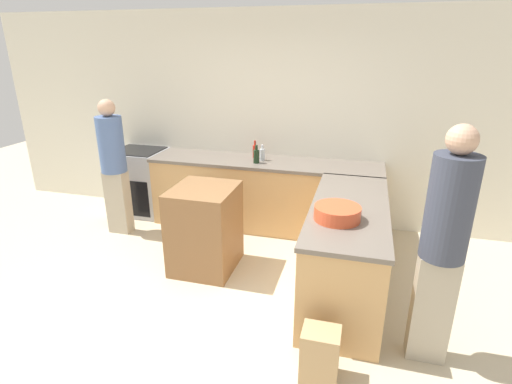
# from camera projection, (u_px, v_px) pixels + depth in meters

# --- Properties ---
(ground_plane) EXTENTS (14.00, 14.00, 0.00)m
(ground_plane) POSITION_uv_depth(u_px,v_px,m) (210.00, 315.00, 3.56)
(ground_plane) COLOR beige
(wall_back) EXTENTS (8.00, 0.06, 2.70)m
(wall_back) POSITION_uv_depth(u_px,v_px,m) (271.00, 120.00, 5.19)
(wall_back) COLOR silver
(wall_back) RESTS_ON ground_plane
(counter_back) EXTENTS (2.93, 0.68, 0.90)m
(counter_back) POSITION_uv_depth(u_px,v_px,m) (264.00, 194.00, 5.18)
(counter_back) COLOR tan
(counter_back) RESTS_ON ground_plane
(counter_peninsula) EXTENTS (0.69, 1.87, 0.90)m
(counter_peninsula) POSITION_uv_depth(u_px,v_px,m) (346.00, 249.00, 3.77)
(counter_peninsula) COLOR tan
(counter_peninsula) RESTS_ON ground_plane
(range_oven) EXTENTS (0.68, 0.62, 0.91)m
(range_oven) POSITION_uv_depth(u_px,v_px,m) (141.00, 181.00, 5.64)
(range_oven) COLOR #ADADB2
(range_oven) RESTS_ON ground_plane
(island_table) EXTENTS (0.63, 0.69, 0.90)m
(island_table) POSITION_uv_depth(u_px,v_px,m) (205.00, 228.00, 4.20)
(island_table) COLOR brown
(island_table) RESTS_ON ground_plane
(mixing_bowl) EXTENTS (0.39, 0.39, 0.12)m
(mixing_bowl) POSITION_uv_depth(u_px,v_px,m) (337.00, 213.00, 3.31)
(mixing_bowl) COLOR #DB512D
(mixing_bowl) RESTS_ON counter_peninsula
(wine_bottle_dark) EXTENTS (0.07, 0.07, 0.22)m
(wine_bottle_dark) POSITION_uv_depth(u_px,v_px,m) (256.00, 156.00, 4.90)
(wine_bottle_dark) COLOR black
(wine_bottle_dark) RESTS_ON counter_back
(hot_sauce_bottle) EXTENTS (0.06, 0.06, 0.22)m
(hot_sauce_bottle) POSITION_uv_depth(u_px,v_px,m) (255.00, 151.00, 5.13)
(hot_sauce_bottle) COLOR red
(hot_sauce_bottle) RESTS_ON counter_back
(vinegar_bottle_clear) EXTENTS (0.07, 0.07, 0.20)m
(vinegar_bottle_clear) POSITION_uv_depth(u_px,v_px,m) (262.00, 154.00, 5.01)
(vinegar_bottle_clear) COLOR silver
(vinegar_bottle_clear) RESTS_ON counter_back
(person_by_range) EXTENTS (0.31, 0.31, 1.68)m
(person_by_range) POSITION_uv_depth(u_px,v_px,m) (113.00, 162.00, 4.86)
(person_by_range) COLOR #ADA38E
(person_by_range) RESTS_ON ground_plane
(person_at_peninsula) EXTENTS (0.31, 0.31, 1.81)m
(person_at_peninsula) POSITION_uv_depth(u_px,v_px,m) (444.00, 241.00, 2.76)
(person_at_peninsula) COLOR #ADA38E
(person_at_peninsula) RESTS_ON ground_plane
(paper_bag) EXTENTS (0.27, 0.22, 0.40)m
(paper_bag) POSITION_uv_depth(u_px,v_px,m) (320.00, 354.00, 2.84)
(paper_bag) COLOR tan
(paper_bag) RESTS_ON ground_plane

